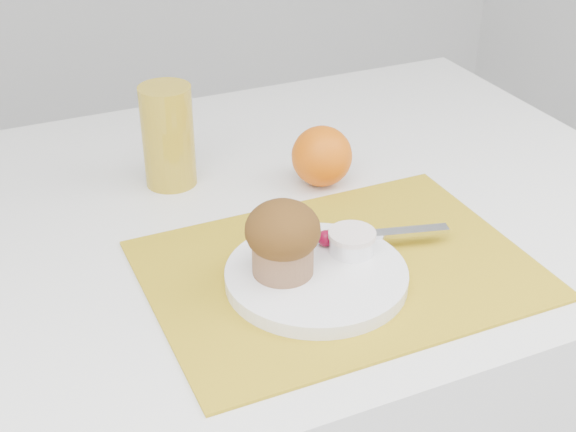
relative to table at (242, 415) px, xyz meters
name	(u,v)px	position (x,y,z in m)	size (l,w,h in m)	color
table	(242,415)	(0.00, 0.00, 0.00)	(1.20, 0.80, 0.75)	white
placemat	(339,269)	(0.06, -0.18, 0.38)	(0.45, 0.33, 0.00)	gold
plate	(316,276)	(0.03, -0.20, 0.39)	(0.21, 0.21, 0.02)	white
ramekin	(352,243)	(0.08, -0.18, 0.41)	(0.05, 0.05, 0.02)	white
cream	(352,234)	(0.08, -0.18, 0.42)	(0.06, 0.06, 0.01)	white
raspberry_near	(326,238)	(0.06, -0.15, 0.41)	(0.02, 0.02, 0.02)	#5D021A
raspberry_far	(333,236)	(0.07, -0.15, 0.41)	(0.02, 0.02, 0.02)	#580209
butter_knife	(367,235)	(0.11, -0.16, 0.40)	(0.21, 0.02, 0.01)	silver
orange	(322,156)	(0.14, 0.02, 0.42)	(0.09, 0.09, 0.09)	orange
juice_glass	(168,136)	(-0.05, 0.11, 0.45)	(0.07, 0.07, 0.15)	gold
muffin	(283,238)	(-0.01, -0.18, 0.44)	(0.09, 0.09, 0.09)	#976A49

